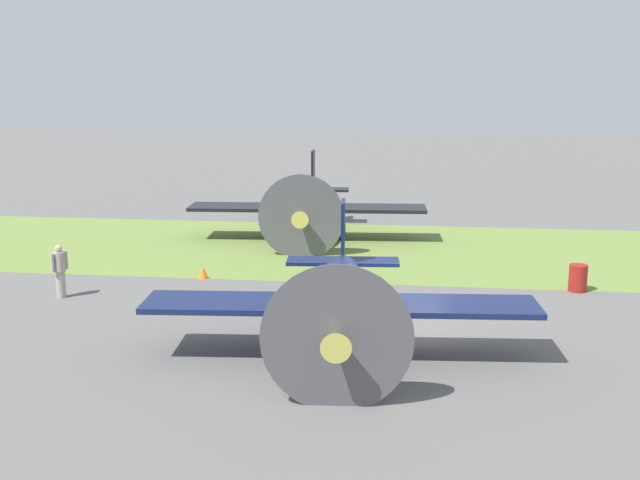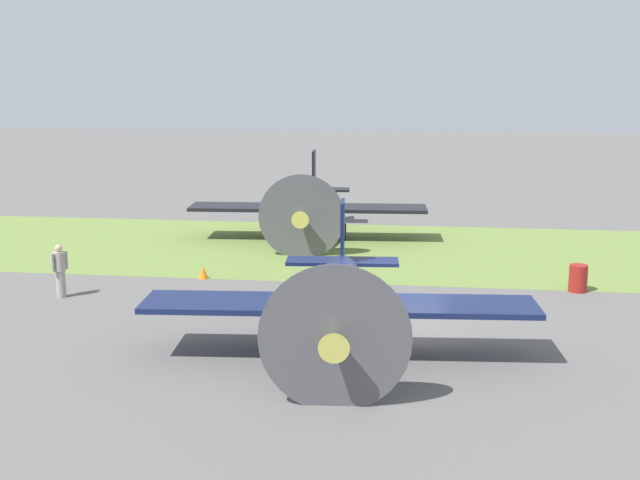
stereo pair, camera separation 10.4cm
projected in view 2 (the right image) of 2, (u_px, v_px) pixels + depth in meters
ground_plane at (398, 333)px, 22.19m from camera, size 160.00×160.00×0.00m
grass_verge at (407, 251)px, 32.49m from camera, size 120.00×11.00×0.01m
airplane_lead at (339, 296)px, 20.36m from camera, size 10.09×7.99×3.59m
airplane_wingman at (308, 203)px, 34.74m from camera, size 10.34×8.17×3.68m
ground_crew_chief at (60, 270)px, 25.56m from camera, size 0.38×0.57×1.73m
fuel_drum at (578, 278)px, 26.32m from camera, size 0.60×0.60×0.90m
runway_marker_cone at (203, 272)px, 28.06m from camera, size 0.36×0.36×0.44m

